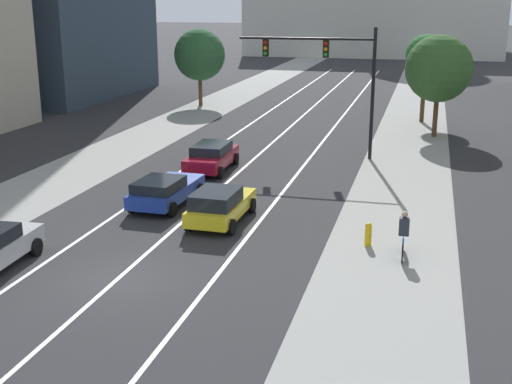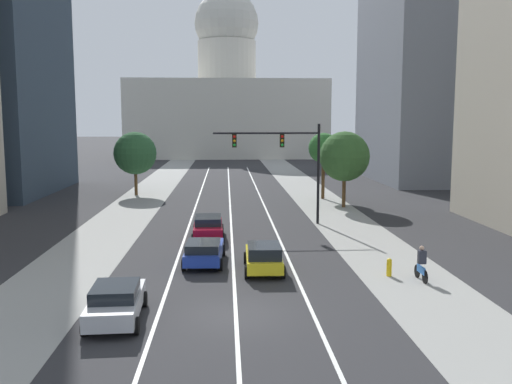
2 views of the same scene
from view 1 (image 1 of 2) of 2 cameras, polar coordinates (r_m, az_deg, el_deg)
name	(u,v)px [view 1 (image 1 of 2)]	position (r m, az deg, el deg)	size (l,w,h in m)	color
ground_plane	(317,103)	(60.18, 5.19, 7.48)	(400.00, 400.00, 0.00)	#2B2B2D
sidewalk_left	(207,108)	(57.40, -4.16, 7.09)	(4.79, 130.00, 0.01)	gray
sidewalk_right	(415,117)	(54.49, 13.28, 6.23)	(4.79, 130.00, 0.01)	gray
lane_stripe_left	(237,133)	(46.39, -1.63, 5.00)	(0.16, 90.00, 0.01)	white
lane_stripe_center	(281,135)	(45.65, 2.10, 4.81)	(0.16, 90.00, 0.01)	white
lane_stripe_right	(326,138)	(45.11, 5.94, 4.60)	(0.16, 90.00, 0.01)	white
car_yellow	(220,205)	(27.56, -3.08, -1.09)	(2.06, 4.38, 1.50)	yellow
car_blue	(165,190)	(30.12, -7.72, 0.17)	(2.24, 4.70, 1.35)	#1E389E
car_crimson	(212,156)	(36.17, -3.78, 3.05)	(2.14, 4.73, 1.46)	maroon
traffic_signal_mast	(332,67)	(38.79, 6.45, 10.50)	(7.84, 0.39, 7.41)	black
fire_hydrant	(368,234)	(25.42, 9.48, -3.54)	(0.26, 0.35, 0.91)	yellow
cyclist	(404,235)	(24.40, 12.39, -3.58)	(0.37, 1.70, 1.72)	black
street_tree_mid_left	(200,55)	(58.45, -4.80, 11.49)	(4.34, 4.34, 6.50)	#51381E
street_tree_far_right	(439,69)	(46.18, 15.22, 10.04)	(4.38, 4.38, 6.71)	#51381E
street_tree_near_right	(426,55)	(51.58, 14.19, 11.16)	(2.94, 2.94, 6.45)	#51381E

